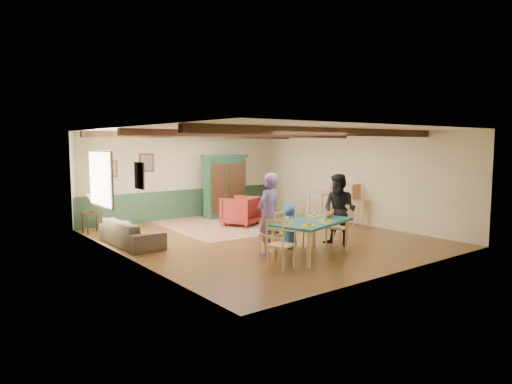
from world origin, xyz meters
TOP-DOWN VIEW (x-y plane):
  - floor at (0.00, 0.00)m, footprint 8.00×8.00m
  - wall_back at (0.00, 4.00)m, footprint 7.00×0.02m
  - wall_left at (-3.50, 0.00)m, footprint 0.02×8.00m
  - wall_right at (3.50, 0.00)m, footprint 0.02×8.00m
  - ceiling at (0.00, 0.00)m, footprint 7.00×8.00m
  - wainscot_back at (0.00, 3.98)m, footprint 6.95×0.03m
  - ceiling_beam_front at (0.00, -2.30)m, footprint 6.95×0.16m
  - ceiling_beam_mid at (0.00, 0.40)m, footprint 6.95×0.16m
  - ceiling_beam_back at (0.00, 3.00)m, footprint 6.95×0.16m
  - window_left at (-3.47, 1.70)m, footprint 0.06×1.60m
  - picture_left_wall at (-3.47, -0.60)m, footprint 0.04×0.42m
  - picture_back_a at (-1.30, 3.97)m, footprint 0.45×0.04m
  - picture_back_b at (-2.40, 3.97)m, footprint 0.38×0.04m
  - dining_table at (-0.39, -2.19)m, footprint 2.04×1.48m
  - dining_chair_far_left at (-0.98, -1.60)m, footprint 0.53×0.55m
  - dining_chair_far_right at (-0.20, -1.38)m, footprint 0.53×0.55m
  - dining_chair_end_left at (-1.52, -2.51)m, footprint 0.55×0.53m
  - dining_chair_end_right at (0.73, -1.87)m, footprint 0.55×0.53m
  - person_man at (-1.01, -1.52)m, footprint 0.73×0.58m
  - person_woman at (0.83, -1.85)m, footprint 0.83×0.96m
  - person_child at (-0.22, -1.30)m, footprint 0.57×0.45m
  - cat at (0.17, -2.14)m, footprint 0.39×0.24m
  - place_setting_near_left at (-0.86, -2.59)m, footprint 0.47×0.40m
  - place_setting_near_center at (-0.22, -2.41)m, footprint 0.47×0.40m
  - place_setting_far_left at (-1.00, -2.10)m, footprint 0.47×0.40m
  - place_setting_far_right at (0.08, -1.80)m, footprint 0.47×0.40m
  - area_rug at (0.25, 2.06)m, footprint 3.44×4.03m
  - armoire at (1.03, 3.26)m, footprint 1.47×0.67m
  - armchair at (0.59, 1.75)m, footprint 1.23×1.25m
  - sofa at (-2.96, 1.15)m, footprint 0.85×2.05m
  - end_table at (-3.22, 3.19)m, footprint 0.47×0.47m
  - table_lamp at (-3.22, 3.19)m, footprint 0.30×0.30m
  - counter_table at (2.90, 0.58)m, footprint 1.12×0.68m
  - bar_stool_left at (2.72, -0.17)m, footprint 0.46×0.50m
  - bar_stool_right at (3.23, -0.49)m, footprint 0.46×0.50m

SIDE VIEW (x-z plane):
  - floor at x=0.00m, z-range 0.00..0.00m
  - area_rug at x=0.25m, z-range 0.00..0.01m
  - end_table at x=-3.22m, z-range 0.00..0.55m
  - sofa at x=-2.96m, z-range 0.00..0.59m
  - dining_table at x=-0.39m, z-range 0.00..0.76m
  - armchair at x=0.59m, z-range 0.00..0.86m
  - wainscot_back at x=0.00m, z-range 0.00..0.90m
  - counter_table at x=2.90m, z-range 0.00..0.92m
  - dining_chair_far_left at x=-0.98m, z-range 0.00..0.97m
  - dining_chair_far_right at x=-0.20m, z-range 0.00..0.97m
  - dining_chair_end_left at x=-1.52m, z-range 0.00..0.97m
  - dining_chair_end_right at x=0.73m, z-range 0.00..0.97m
  - person_child at x=-0.22m, z-range 0.00..1.02m
  - bar_stool_right at x=3.23m, z-range 0.00..1.20m
  - bar_stool_left at x=2.72m, z-range 0.00..1.25m
  - table_lamp at x=-3.22m, z-range 0.55..1.05m
  - place_setting_near_left at x=-0.86m, z-range 0.76..0.87m
  - place_setting_near_center at x=-0.22m, z-range 0.76..0.87m
  - place_setting_far_left at x=-1.00m, z-range 0.76..0.87m
  - place_setting_far_right at x=0.08m, z-range 0.76..0.87m
  - person_woman at x=0.83m, z-range 0.00..1.68m
  - cat at x=0.17m, z-range 0.76..0.95m
  - person_man at x=-1.01m, z-range 0.00..1.75m
  - armoire at x=1.03m, z-range 0.00..2.02m
  - wall_back at x=0.00m, z-range 0.00..2.70m
  - wall_left at x=-3.50m, z-range 0.00..2.70m
  - wall_right at x=3.50m, z-range 0.00..2.70m
  - window_left at x=-3.47m, z-range 0.90..2.20m
  - picture_back_b at x=-2.40m, z-range 1.41..1.89m
  - picture_left_wall at x=-3.47m, z-range 1.49..2.01m
  - picture_back_a at x=-1.30m, z-range 1.52..2.08m
  - ceiling_beam_front at x=0.00m, z-range 2.53..2.69m
  - ceiling_beam_mid at x=0.00m, z-range 2.53..2.69m
  - ceiling_beam_back at x=0.00m, z-range 2.53..2.69m
  - ceiling at x=0.00m, z-range 2.69..2.71m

